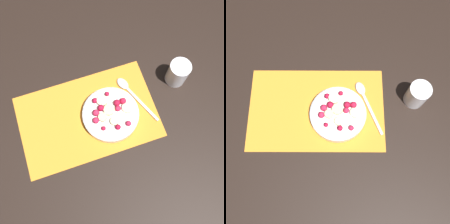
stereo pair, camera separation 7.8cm
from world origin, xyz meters
TOP-DOWN VIEW (x-y plane):
  - ground_plane at (0.00, 0.00)m, footprint 3.00×3.00m
  - placemat at (0.00, 0.00)m, footprint 0.45×0.29m
  - fruit_bowl at (-0.07, 0.02)m, footprint 0.18×0.18m
  - spoon at (-0.16, -0.04)m, footprint 0.09×0.19m
  - drinking_glass at (-0.33, -0.04)m, footprint 0.07×0.07m

SIDE VIEW (x-z plane):
  - ground_plane at x=0.00m, z-range 0.00..0.00m
  - placemat at x=0.00m, z-range 0.00..0.01m
  - spoon at x=-0.16m, z-range 0.01..0.01m
  - fruit_bowl at x=-0.07m, z-range 0.00..0.05m
  - drinking_glass at x=-0.33m, z-range 0.00..0.09m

